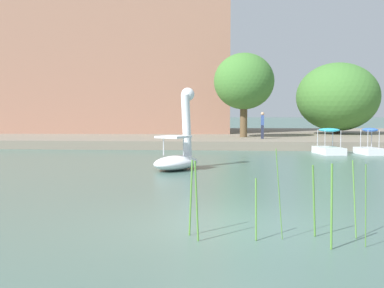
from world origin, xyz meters
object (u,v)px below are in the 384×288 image
(swan_boat, at_px, (178,152))
(tree_broadleaf_behind_dock, at_px, (244,82))
(pedal_boat_blue, at_px, (370,147))
(pedal_boat_cyan, at_px, (329,145))
(person_on_path, at_px, (262,125))
(tree_willow_overhanging, at_px, (338,97))

(swan_boat, xyz_separation_m, tree_broadleaf_behind_dock, (3.05, 15.07, 3.69))
(swan_boat, relative_size, pedal_boat_blue, 1.64)
(pedal_boat_cyan, xyz_separation_m, person_on_path, (-3.18, 5.25, 1.00))
(pedal_boat_blue, relative_size, tree_broadleaf_behind_dock, 0.34)
(tree_broadleaf_behind_dock, bearing_deg, swan_boat, -101.43)
(pedal_boat_cyan, xyz_separation_m, tree_willow_overhanging, (3.31, 12.94, 3.02))
(pedal_boat_blue, distance_m, tree_broadleaf_behind_dock, 10.64)
(pedal_boat_blue, xyz_separation_m, tree_broadleaf_behind_dock, (-6.45, 7.47, 3.98))
(swan_boat, xyz_separation_m, pedal_boat_cyan, (7.37, 7.67, -0.23))
(pedal_boat_blue, bearing_deg, swan_boat, -141.35)
(pedal_boat_blue, bearing_deg, pedal_boat_cyan, 178.09)
(person_on_path, bearing_deg, tree_willow_overhanging, 49.86)
(pedal_boat_cyan, bearing_deg, tree_willow_overhanging, 75.64)
(swan_boat, relative_size, person_on_path, 1.84)
(swan_boat, distance_m, tree_willow_overhanging, 23.39)
(pedal_boat_blue, distance_m, person_on_path, 7.58)
(pedal_boat_cyan, relative_size, tree_willow_overhanging, 0.25)
(pedal_boat_cyan, height_order, pedal_boat_blue, pedal_boat_blue)
(tree_willow_overhanging, bearing_deg, pedal_boat_blue, -95.22)
(tree_broadleaf_behind_dock, relative_size, person_on_path, 3.34)
(pedal_boat_blue, xyz_separation_m, person_on_path, (-5.30, 5.32, 1.05))
(tree_broadleaf_behind_dock, height_order, tree_willow_overhanging, tree_broadleaf_behind_dock)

